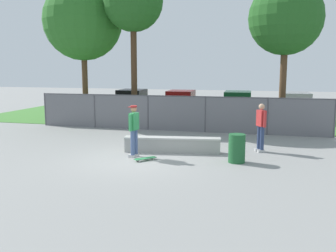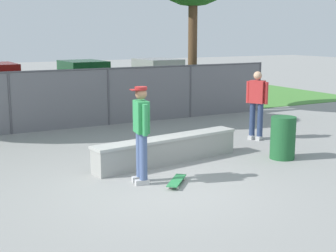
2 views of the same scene
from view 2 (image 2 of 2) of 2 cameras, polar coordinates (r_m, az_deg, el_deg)
The scene contains 10 objects.
ground_plane at distance 8.97m, azimuth -1.41°, elevation -7.25°, with size 80.00×80.00×0.00m, color gray.
grass_strip at distance 24.53m, azimuth -19.06°, elevation 3.87°, with size 26.68×20.00×0.02m, color #478438.
concrete_ledge at distance 10.53m, azimuth -0.03°, elevation -2.82°, with size 3.62×0.99×0.58m.
skateboarder at distance 8.94m, azimuth -3.20°, elevation -0.46°, with size 0.34×0.59×1.84m.
skateboard at distance 9.08m, azimuth 1.03°, elevation -6.52°, with size 0.69×0.72×0.09m.
chainlink_fence at distance 14.40m, azimuth -12.56°, elevation 3.39°, with size 14.75×0.07×1.76m.
car_green at distance 20.71m, azimuth -10.11°, elevation 5.40°, with size 2.15×4.27×1.66m.
car_white at distance 21.83m, azimuth -1.37°, elevation 5.84°, with size 2.15×4.27×1.66m.
bystander at distance 12.91m, azimuth 10.51°, elevation 2.82°, with size 0.41×0.53×1.82m.
trash_bin at distance 11.13m, azimuth 13.49°, elevation -1.37°, with size 0.56×0.56×0.96m, color #1E592D.
Camera 2 is at (-3.83, -7.61, 2.81)m, focal length 51.27 mm.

